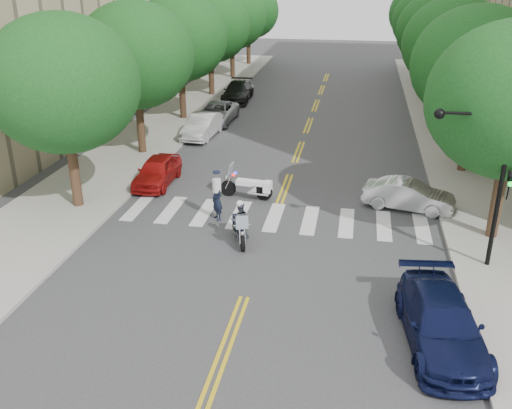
% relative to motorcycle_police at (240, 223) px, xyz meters
% --- Properties ---
extents(ground, '(140.00, 140.00, 0.00)m').
position_rel_motorcycle_police_xyz_m(ground, '(0.99, -4.03, -0.78)').
color(ground, '#38383A').
rests_on(ground, ground).
extents(sidewalk_left, '(5.00, 60.00, 0.15)m').
position_rel_motorcycle_police_xyz_m(sidewalk_left, '(-8.51, 17.97, -0.70)').
color(sidewalk_left, '#9E9991').
rests_on(sidewalk_left, ground).
extents(sidewalk_right, '(5.00, 60.00, 0.15)m').
position_rel_motorcycle_police_xyz_m(sidewalk_right, '(10.49, 17.97, -0.70)').
color(sidewalk_right, '#9E9991').
rests_on(sidewalk_right, ground).
extents(tree_l_0, '(6.40, 6.40, 8.45)m').
position_rel_motorcycle_police_xyz_m(tree_l_0, '(-7.81, 1.97, 4.78)').
color(tree_l_0, '#382316').
rests_on(tree_l_0, ground).
extents(tree_l_1, '(6.40, 6.40, 8.45)m').
position_rel_motorcycle_police_xyz_m(tree_l_1, '(-7.81, 9.97, 4.78)').
color(tree_l_1, '#382316').
rests_on(tree_l_1, ground).
extents(tree_l_2, '(6.40, 6.40, 8.45)m').
position_rel_motorcycle_police_xyz_m(tree_l_2, '(-7.81, 17.97, 4.78)').
color(tree_l_2, '#382316').
rests_on(tree_l_2, ground).
extents(tree_l_3, '(6.40, 6.40, 8.45)m').
position_rel_motorcycle_police_xyz_m(tree_l_3, '(-7.81, 25.97, 4.78)').
color(tree_l_3, '#382316').
rests_on(tree_l_3, ground).
extents(tree_l_4, '(6.40, 6.40, 8.45)m').
position_rel_motorcycle_police_xyz_m(tree_l_4, '(-7.81, 33.97, 4.78)').
color(tree_l_4, '#382316').
rests_on(tree_l_4, ground).
extents(tree_l_5, '(6.40, 6.40, 8.45)m').
position_rel_motorcycle_police_xyz_m(tree_l_5, '(-7.81, 41.97, 4.78)').
color(tree_l_5, '#382316').
rests_on(tree_l_5, ground).
extents(tree_r_1, '(6.40, 6.40, 8.45)m').
position_rel_motorcycle_police_xyz_m(tree_r_1, '(9.79, 9.97, 4.78)').
color(tree_r_1, '#382316').
rests_on(tree_r_1, ground).
extents(tree_r_2, '(6.40, 6.40, 8.45)m').
position_rel_motorcycle_police_xyz_m(tree_r_2, '(9.79, 17.97, 4.78)').
color(tree_r_2, '#382316').
rests_on(tree_r_2, ground).
extents(tree_r_3, '(6.40, 6.40, 8.45)m').
position_rel_motorcycle_police_xyz_m(tree_r_3, '(9.79, 25.97, 4.78)').
color(tree_r_3, '#382316').
rests_on(tree_r_3, ground).
extents(tree_r_4, '(6.40, 6.40, 8.45)m').
position_rel_motorcycle_police_xyz_m(tree_r_4, '(9.79, 33.97, 4.78)').
color(tree_r_4, '#382316').
rests_on(tree_r_4, ground).
extents(tree_r_5, '(6.40, 6.40, 8.45)m').
position_rel_motorcycle_police_xyz_m(tree_r_5, '(9.79, 41.97, 4.78)').
color(tree_r_5, '#382316').
rests_on(tree_r_5, ground).
extents(traffic_signal_pole, '(2.82, 0.42, 6.00)m').
position_rel_motorcycle_police_xyz_m(traffic_signal_pole, '(8.71, -0.54, 2.94)').
color(traffic_signal_pole, black).
rests_on(traffic_signal_pole, ground).
extents(motorcycle_police, '(0.97, 2.09, 1.75)m').
position_rel_motorcycle_police_xyz_m(motorcycle_police, '(0.00, 0.00, 0.00)').
color(motorcycle_police, black).
rests_on(motorcycle_police, ground).
extents(motorcycle_parked, '(2.52, 0.76, 1.63)m').
position_rel_motorcycle_police_xyz_m(motorcycle_parked, '(-0.42, 4.45, -0.21)').
color(motorcycle_parked, black).
rests_on(motorcycle_parked, ground).
extents(officer_standing, '(0.73, 0.76, 1.75)m').
position_rel_motorcycle_police_xyz_m(officer_standing, '(-1.37, 1.87, 0.10)').
color(officer_standing, black).
rests_on(officer_standing, ground).
extents(convertible, '(4.18, 2.25, 1.31)m').
position_rel_motorcycle_police_xyz_m(convertible, '(6.71, 4.47, -0.12)').
color(convertible, silver).
rests_on(convertible, ground).
extents(sedan_blue, '(2.60, 5.19, 1.45)m').
position_rel_motorcycle_police_xyz_m(sedan_blue, '(6.99, -5.47, -0.06)').
color(sedan_blue, '#0D1237').
rests_on(sedan_blue, ground).
extents(parked_car_a, '(1.67, 4.06, 1.38)m').
position_rel_motorcycle_police_xyz_m(parked_car_a, '(-5.31, 5.47, -0.09)').
color(parked_car_a, '#A61211').
rests_on(parked_car_a, ground).
extents(parked_car_b, '(1.81, 4.47, 1.44)m').
position_rel_motorcycle_police_xyz_m(parked_car_b, '(-5.31, 13.97, -0.06)').
color(parked_car_b, silver).
rests_on(parked_car_b, ground).
extents(parked_car_c, '(2.37, 4.97, 1.37)m').
position_rel_motorcycle_police_xyz_m(parked_car_c, '(-5.31, 17.60, -0.09)').
color(parked_car_c, '#A8AAB0').
rests_on(parked_car_c, ground).
extents(parked_car_d, '(2.36, 5.20, 1.48)m').
position_rel_motorcycle_police_xyz_m(parked_car_d, '(-5.31, 24.47, -0.04)').
color(parked_car_d, black).
rests_on(parked_car_d, ground).
extents(parked_car_e, '(1.86, 4.24, 1.42)m').
position_rel_motorcycle_police_xyz_m(parked_car_e, '(-5.31, 25.47, -0.07)').
color(parked_car_e, gray).
rests_on(parked_car_e, ground).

